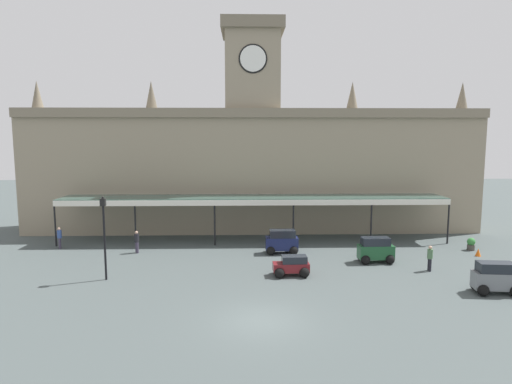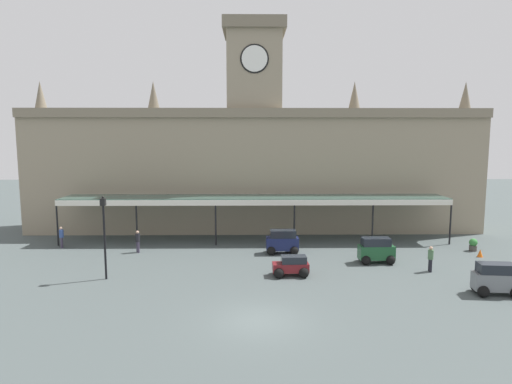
{
  "view_description": "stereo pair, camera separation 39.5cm",
  "coord_description": "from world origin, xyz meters",
  "px_view_note": "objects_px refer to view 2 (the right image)",
  "views": [
    {
      "loc": [
        -0.79,
        -19.72,
        8.61
      ],
      "look_at": [
        0.0,
        9.11,
        5.0
      ],
      "focal_mm": 30.66,
      "sensor_mm": 36.0,
      "label": 1
    },
    {
      "loc": [
        -0.39,
        -19.73,
        8.61
      ],
      "look_at": [
        0.0,
        9.11,
        5.0
      ],
      "focal_mm": 30.66,
      "sensor_mm": 36.0,
      "label": 2
    }
  ],
  "objects_px": {
    "pedestrian_near_entrance": "(62,236)",
    "car_green_van": "(376,251)",
    "pedestrian_beside_cars": "(431,258)",
    "car_maroon_estate": "(291,267)",
    "pedestrian_crossing_forecourt": "(138,241)",
    "victorian_lamppost": "(104,228)",
    "traffic_cone": "(480,253)",
    "planter_forecourt_centre": "(473,245)",
    "car_grey_van": "(496,280)",
    "car_navy_van": "(282,243)"
  },
  "relations": [
    {
      "from": "pedestrian_near_entrance",
      "to": "traffic_cone",
      "type": "distance_m",
      "value": 31.63
    },
    {
      "from": "car_grey_van",
      "to": "traffic_cone",
      "type": "height_order",
      "value": "car_grey_van"
    },
    {
      "from": "car_maroon_estate",
      "to": "pedestrian_crossing_forecourt",
      "type": "bearing_deg",
      "value": 152.47
    },
    {
      "from": "car_green_van",
      "to": "car_maroon_estate",
      "type": "xyz_separation_m",
      "value": [
        -6.12,
        -2.75,
        -0.24
      ]
    },
    {
      "from": "pedestrian_beside_cars",
      "to": "car_navy_van",
      "type": "bearing_deg",
      "value": 153.48
    },
    {
      "from": "pedestrian_crossing_forecourt",
      "to": "traffic_cone",
      "type": "bearing_deg",
      "value": -3.6
    },
    {
      "from": "victorian_lamppost",
      "to": "pedestrian_crossing_forecourt",
      "type": "bearing_deg",
      "value": 86.67
    },
    {
      "from": "car_maroon_estate",
      "to": "pedestrian_beside_cars",
      "type": "bearing_deg",
      "value": 4.54
    },
    {
      "from": "car_green_van",
      "to": "pedestrian_near_entrance",
      "type": "height_order",
      "value": "car_green_van"
    },
    {
      "from": "car_grey_van",
      "to": "pedestrian_near_entrance",
      "type": "xyz_separation_m",
      "value": [
        -28.31,
        10.72,
        0.1
      ]
    },
    {
      "from": "car_maroon_estate",
      "to": "victorian_lamppost",
      "type": "height_order",
      "value": "victorian_lamppost"
    },
    {
      "from": "car_green_van",
      "to": "traffic_cone",
      "type": "xyz_separation_m",
      "value": [
        7.99,
        1.4,
        -0.53
      ]
    },
    {
      "from": "traffic_cone",
      "to": "planter_forecourt_centre",
      "type": "height_order",
      "value": "planter_forecourt_centre"
    },
    {
      "from": "car_grey_van",
      "to": "pedestrian_crossing_forecourt",
      "type": "bearing_deg",
      "value": 157.28
    },
    {
      "from": "pedestrian_near_entrance",
      "to": "pedestrian_crossing_forecourt",
      "type": "bearing_deg",
      "value": -13.46
    },
    {
      "from": "car_maroon_estate",
      "to": "victorian_lamppost",
      "type": "relative_size",
      "value": 0.44
    },
    {
      "from": "pedestrian_near_entrance",
      "to": "pedestrian_beside_cars",
      "type": "xyz_separation_m",
      "value": [
        26.41,
        -6.54,
        0.0
      ]
    },
    {
      "from": "car_green_van",
      "to": "pedestrian_near_entrance",
      "type": "relative_size",
      "value": 1.45
    },
    {
      "from": "pedestrian_crossing_forecourt",
      "to": "pedestrian_beside_cars",
      "type": "bearing_deg",
      "value": -14.05
    },
    {
      "from": "pedestrian_near_entrance",
      "to": "traffic_cone",
      "type": "relative_size",
      "value": 3.0
    },
    {
      "from": "pedestrian_near_entrance",
      "to": "car_maroon_estate",
      "type": "bearing_deg",
      "value": -22.69
    },
    {
      "from": "traffic_cone",
      "to": "planter_forecourt_centre",
      "type": "relative_size",
      "value": 0.58
    },
    {
      "from": "traffic_cone",
      "to": "car_navy_van",
      "type": "bearing_deg",
      "value": 175.37
    },
    {
      "from": "car_grey_van",
      "to": "car_green_van",
      "type": "relative_size",
      "value": 1.03
    },
    {
      "from": "car_grey_van",
      "to": "car_green_van",
      "type": "xyz_separation_m",
      "value": [
        -4.83,
        6.21,
        0.0
      ]
    },
    {
      "from": "car_grey_van",
      "to": "car_green_van",
      "type": "height_order",
      "value": "same"
    },
    {
      "from": "victorian_lamppost",
      "to": "planter_forecourt_centre",
      "type": "bearing_deg",
      "value": 13.75
    },
    {
      "from": "victorian_lamppost",
      "to": "traffic_cone",
      "type": "xyz_separation_m",
      "value": [
        25.49,
        4.64,
        -2.89
      ]
    },
    {
      "from": "car_grey_van",
      "to": "traffic_cone",
      "type": "xyz_separation_m",
      "value": [
        3.16,
        7.62,
        -0.53
      ]
    },
    {
      "from": "pedestrian_beside_cars",
      "to": "car_maroon_estate",
      "type": "bearing_deg",
      "value": -175.46
    },
    {
      "from": "car_maroon_estate",
      "to": "car_green_van",
      "type": "bearing_deg",
      "value": 24.21
    },
    {
      "from": "car_grey_van",
      "to": "car_maroon_estate",
      "type": "bearing_deg",
      "value": 162.48
    },
    {
      "from": "planter_forecourt_centre",
      "to": "pedestrian_near_entrance",
      "type": "bearing_deg",
      "value": 177.45
    },
    {
      "from": "planter_forecourt_centre",
      "to": "victorian_lamppost",
      "type": "bearing_deg",
      "value": -166.25
    },
    {
      "from": "car_green_van",
      "to": "planter_forecourt_centre",
      "type": "height_order",
      "value": "car_green_van"
    },
    {
      "from": "car_navy_van",
      "to": "pedestrian_crossing_forecourt",
      "type": "xyz_separation_m",
      "value": [
        -10.85,
        0.43,
        0.1
      ]
    },
    {
      "from": "pedestrian_crossing_forecourt",
      "to": "pedestrian_near_entrance",
      "type": "distance_m",
      "value": 6.53
    },
    {
      "from": "car_maroon_estate",
      "to": "traffic_cone",
      "type": "bearing_deg",
      "value": 16.41
    },
    {
      "from": "car_maroon_estate",
      "to": "traffic_cone",
      "type": "xyz_separation_m",
      "value": [
        14.11,
        4.16,
        -0.29
      ]
    },
    {
      "from": "car_maroon_estate",
      "to": "planter_forecourt_centre",
      "type": "bearing_deg",
      "value": 22.0
    },
    {
      "from": "car_maroon_estate",
      "to": "pedestrian_near_entrance",
      "type": "xyz_separation_m",
      "value": [
        -17.36,
        7.26,
        0.34
      ]
    },
    {
      "from": "car_grey_van",
      "to": "pedestrian_near_entrance",
      "type": "height_order",
      "value": "car_grey_van"
    },
    {
      "from": "car_maroon_estate",
      "to": "pedestrian_near_entrance",
      "type": "bearing_deg",
      "value": 157.31
    },
    {
      "from": "car_grey_van",
      "to": "car_maroon_estate",
      "type": "height_order",
      "value": "car_grey_van"
    },
    {
      "from": "car_navy_van",
      "to": "car_green_van",
      "type": "relative_size",
      "value": 1.0
    },
    {
      "from": "planter_forecourt_centre",
      "to": "car_maroon_estate",
      "type": "bearing_deg",
      "value": -158.0
    },
    {
      "from": "pedestrian_near_entrance",
      "to": "car_green_van",
      "type": "bearing_deg",
      "value": -10.86
    },
    {
      "from": "car_maroon_estate",
      "to": "pedestrian_beside_cars",
      "type": "relative_size",
      "value": 1.37
    },
    {
      "from": "pedestrian_crossing_forecourt",
      "to": "pedestrian_near_entrance",
      "type": "bearing_deg",
      "value": 166.54
    },
    {
      "from": "pedestrian_crossing_forecourt",
      "to": "planter_forecourt_centre",
      "type": "xyz_separation_m",
      "value": [
        25.47,
        0.1,
        -0.42
      ]
    }
  ]
}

